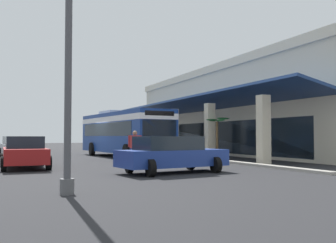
{
  "coord_description": "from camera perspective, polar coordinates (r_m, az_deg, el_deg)",
  "views": [
    {
      "loc": [
        26.97,
        -6.81,
        1.47
      ],
      "look_at": [
        3.43,
        3.56,
        2.47
      ],
      "focal_mm": 40.92,
      "sensor_mm": 36.0,
      "label": 1
    }
  ],
  "objects": [
    {
      "name": "ground",
      "position": [
        30.8,
        5.0,
        -4.94
      ],
      "size": [
        120.0,
        120.0,
        0.0
      ],
      "primitive_type": "plane",
      "color": "#262628"
    },
    {
      "name": "curb_strip",
      "position": [
        30.0,
        -0.87,
        -4.91
      ],
      "size": [
        33.7,
        0.5,
        0.12
      ],
      "primitive_type": "cube",
      "color": "#9E998E",
      "rests_on": "ground"
    },
    {
      "name": "pedestrian",
      "position": [
        19.59,
        -4.96,
        -3.6
      ],
      "size": [
        0.49,
        0.61,
        1.75
      ],
      "color": "#726651",
      "rests_on": "ground"
    },
    {
      "name": "parked_sedan_red",
      "position": [
        18.94,
        -20.6,
        -4.25
      ],
      "size": [
        4.41,
        2.03,
        1.47
      ],
      "color": "maroon",
      "rests_on": "ground"
    },
    {
      "name": "lot_light_pole",
      "position": [
        10.47,
        -14.57,
        14.23
      ],
      "size": [
        0.6,
        0.6,
        8.29
      ],
      "color": "#59595B",
      "rests_on": "ground"
    },
    {
      "name": "parked_sedan_silver",
      "position": [
        29.13,
        -21.62,
        -3.48
      ],
      "size": [
        4.55,
        2.29,
        1.47
      ],
      "color": "#B2B5BA",
      "rests_on": "ground"
    },
    {
      "name": "transit_bus",
      "position": [
        27.38,
        -6.72,
        -1.4
      ],
      "size": [
        11.4,
        3.62,
        3.34
      ],
      "color": "navy",
      "rests_on": "ground"
    },
    {
      "name": "potted_palm",
      "position": [
        24.9,
        7.33,
        -3.78
      ],
      "size": [
        1.57,
        1.73,
        2.72
      ],
      "color": "brown",
      "rests_on": "ground"
    },
    {
      "name": "parked_sedan_blue",
      "position": [
        15.44,
        0.52,
        -4.89
      ],
      "size": [
        2.82,
        4.6,
        1.47
      ],
      "color": "navy",
      "rests_on": "ground"
    },
    {
      "name": "plaza_building",
      "position": [
        34.92,
        13.84,
        1.37
      ],
      "size": [
        28.39,
        14.83,
        7.22
      ],
      "color": "beige",
      "rests_on": "ground"
    }
  ]
}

